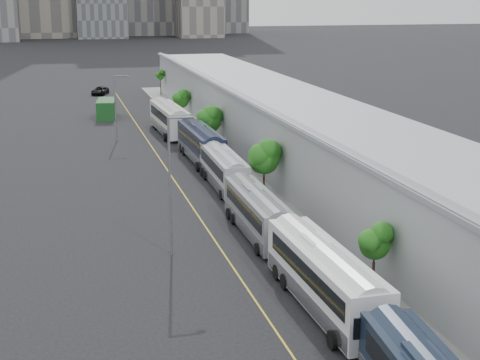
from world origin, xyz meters
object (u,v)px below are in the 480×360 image
object	(u,v)px
suv	(100,91)
shipping_container	(106,109)
bus_2	(325,283)
bus_6	(169,121)
bus_4	(224,172)
street_lamp_far	(117,103)
bus_5	(201,146)
street_lamp_near	(172,177)
bus_3	(258,217)

from	to	relation	value
suv	shipping_container	bearing A→B (deg)	-72.98
bus_2	shipping_container	distance (m)	72.29
bus_6	shipping_container	bearing A→B (deg)	113.04
bus_2	bus_4	world-z (taller)	bus_2
bus_6	shipping_container	size ratio (longest dim) A/B	2.05
bus_4	street_lamp_far	bearing A→B (deg)	107.87
bus_5	shipping_container	distance (m)	32.61
bus_4	shipping_container	size ratio (longest dim) A/B	1.80
bus_5	street_lamp_far	distance (m)	16.14
bus_4	street_lamp_near	xyz separation A→B (m)	(-7.64, -17.40, 4.16)
suv	bus_2	bearing A→B (deg)	-67.52
shipping_container	suv	world-z (taller)	shipping_container
bus_4	street_lamp_near	world-z (taller)	street_lamp_near
street_lamp_far	bus_2	bearing A→B (deg)	-82.47
street_lamp_near	suv	size ratio (longest dim) A/B	1.95
bus_3	suv	distance (m)	84.68
street_lamp_near	suv	xyz separation A→B (m)	(0.56, 87.13, -4.94)
bus_5	shipping_container	size ratio (longest dim) A/B	1.98
bus_4	bus_6	world-z (taller)	bus_6
bus_3	suv	world-z (taller)	bus_3
bus_3	shipping_container	distance (m)	58.28
bus_3	street_lamp_far	distance (m)	40.71
bus_3	bus_4	xyz separation A→B (m)	(0.72, 14.70, 0.00)
bus_5	bus_6	bearing A→B (deg)	91.73
bus_4	suv	size ratio (longest dim) A/B	2.38
bus_6	street_lamp_far	bearing A→B (deg)	-159.12
bus_6	street_lamp_far	world-z (taller)	street_lamp_far
shipping_container	suv	bearing A→B (deg)	95.71
bus_5	street_lamp_near	distance (m)	30.20
bus_3	bus_5	world-z (taller)	bus_5
bus_5	bus_6	size ratio (longest dim) A/B	0.97
bus_3	street_lamp_near	xyz separation A→B (m)	(-6.92, -2.70, 4.17)
shipping_container	suv	size ratio (longest dim) A/B	1.32
bus_2	shipping_container	size ratio (longest dim) A/B	2.00
street_lamp_near	street_lamp_far	world-z (taller)	street_lamp_near
bus_6	suv	bearing A→B (deg)	96.15
suv	street_lamp_near	bearing A→B (deg)	-71.65
suv	bus_5	bearing A→B (deg)	-64.26
bus_2	bus_5	bearing A→B (deg)	87.89
bus_6	shipping_container	distance (m)	16.47
street_lamp_far	suv	size ratio (longest dim) A/B	1.62
bus_5	street_lamp_far	size ratio (longest dim) A/B	1.62
street_lamp_near	bus_3	bearing A→B (deg)	21.30
street_lamp_far	suv	world-z (taller)	street_lamp_far
bus_2	street_lamp_near	bearing A→B (deg)	120.60
bus_3	suv	size ratio (longest dim) A/B	2.37
bus_6	street_lamp_near	size ratio (longest dim) A/B	1.39
bus_3	bus_6	distance (m)	42.98
bus_3	street_lamp_far	size ratio (longest dim) A/B	1.47
bus_2	bus_4	bearing A→B (deg)	87.68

